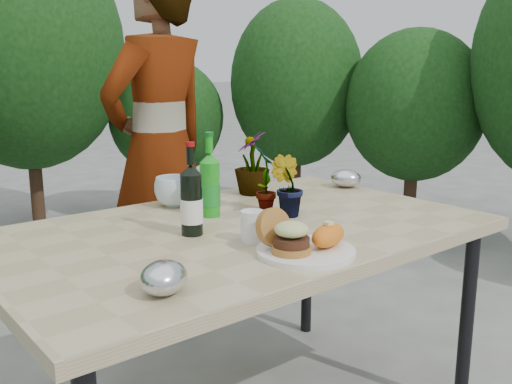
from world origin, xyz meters
TOP-DOWN VIEW (x-y plane):
  - patio_table at (0.00, 0.00)m, footprint 1.60×1.00m
  - shrub_hedge at (0.09, 1.59)m, footprint 6.97×5.12m
  - dinner_plate at (-0.03, -0.34)m, footprint 0.28×0.28m
  - burger_stack at (-0.09, -0.32)m, footprint 0.11×0.16m
  - sweet_potato at (0.04, -0.36)m, footprint 0.17×0.12m
  - grilled_veg at (-0.01, -0.25)m, footprint 0.08×0.05m
  - wine_bottle at (-0.17, 0.02)m, footprint 0.07×0.07m
  - sparkling_water at (0.00, 0.18)m, footprint 0.07×0.07m
  - plastic_cup at (-0.07, -0.15)m, footprint 0.07×0.07m
  - seedling_left at (0.20, 0.10)m, footprint 0.14×0.15m
  - seedling_mid at (0.21, 0.01)m, footprint 0.13×0.14m
  - seedling_right at (0.34, 0.36)m, footprint 0.20×0.20m
  - blue_bowl at (-0.02, 0.38)m, footprint 0.15×0.15m
  - foil_packet_left at (-0.49, -0.34)m, footprint 0.17×0.17m
  - foil_packet_right at (0.74, 0.21)m, footprint 0.17×0.17m
  - person at (0.23, 0.93)m, footprint 0.73×0.57m

SIDE VIEW (x-z plane):
  - patio_table at x=0.00m, z-range 0.32..1.07m
  - dinner_plate at x=-0.03m, z-range 0.75..0.76m
  - grilled_veg at x=-0.01m, z-range 0.76..0.79m
  - foil_packet_left at x=-0.49m, z-range 0.75..0.83m
  - foil_packet_right at x=0.74m, z-range 0.75..0.83m
  - sweet_potato at x=0.04m, z-range 0.77..0.83m
  - plastic_cup at x=-0.07m, z-range 0.75..0.84m
  - blue_bowl at x=-0.02m, z-range 0.75..0.86m
  - burger_stack at x=-0.09m, z-range 0.75..0.87m
  - seedling_mid at x=0.21m, z-range 0.75..0.96m
  - wine_bottle at x=-0.17m, z-range 0.71..1.00m
  - sparkling_water at x=0.00m, z-range 0.71..1.01m
  - seedling_left at x=0.20m, z-range 0.75..0.99m
  - person at x=0.23m, z-range 0.00..1.76m
  - seedling_right at x=0.34m, z-range 0.75..1.01m
  - shrub_hedge at x=0.09m, z-range 0.02..2.31m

